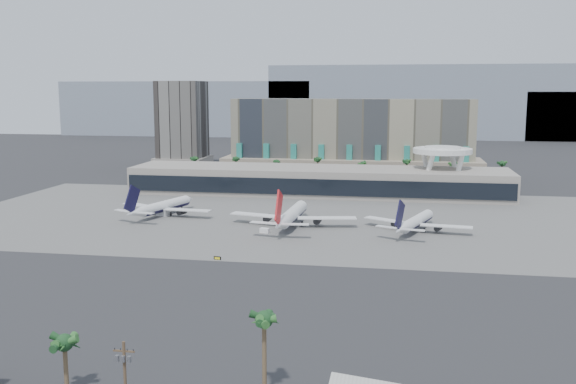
% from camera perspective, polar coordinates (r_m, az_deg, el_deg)
% --- Properties ---
extents(ground, '(900.00, 900.00, 0.00)m').
position_cam_1_polar(ground, '(185.95, -1.52, -5.55)').
color(ground, '#232326').
rests_on(ground, ground).
extents(apron_pad, '(260.00, 130.00, 0.06)m').
position_cam_1_polar(apron_pad, '(238.76, 1.06, -2.25)').
color(apron_pad, '#5B5B59').
rests_on(apron_pad, ground).
extents(mountain_ridge, '(680.00, 60.00, 70.00)m').
position_cam_1_polar(mountain_ridge, '(646.67, 9.17, 7.48)').
color(mountain_ridge, gray).
rests_on(mountain_ridge, ground).
extents(hotel, '(140.00, 30.00, 42.00)m').
position_cam_1_polar(hotel, '(353.03, 5.63, 4.15)').
color(hotel, gray).
rests_on(hotel, ground).
extents(office_tower, '(30.00, 30.00, 52.00)m').
position_cam_1_polar(office_tower, '(399.05, -9.37, 5.53)').
color(office_tower, black).
rests_on(office_tower, ground).
extents(terminal, '(170.00, 32.50, 14.50)m').
position_cam_1_polar(terminal, '(291.25, 2.70, 1.10)').
color(terminal, '#AAA095').
rests_on(terminal, ground).
extents(saucer_structure, '(26.00, 26.00, 21.89)m').
position_cam_1_polar(saucer_structure, '(294.46, 13.57, 3.28)').
color(saucer_structure, white).
rests_on(saucer_structure, ground).
extents(palm_row, '(157.80, 2.80, 13.10)m').
position_cam_1_polar(palm_row, '(324.71, 4.70, 2.62)').
color(palm_row, brown).
rests_on(palm_row, ground).
extents(utility_pole, '(3.20, 0.85, 12.00)m').
position_cam_1_polar(utility_pole, '(97.13, -14.32, -15.45)').
color(utility_pole, '#4C3826').
rests_on(utility_pole, ground).
extents(airliner_left, '(38.42, 39.80, 14.12)m').
position_cam_1_polar(airliner_left, '(245.58, -11.09, -1.26)').
color(airliner_left, white).
rests_on(airliner_left, ground).
extents(airliner_centre, '(45.07, 46.44, 16.02)m').
position_cam_1_polar(airliner_centre, '(222.08, 0.32, -2.06)').
color(airliner_centre, white).
rests_on(airliner_centre, ground).
extents(airliner_right, '(35.98, 37.20, 13.35)m').
position_cam_1_polar(airliner_right, '(218.34, 11.26, -2.61)').
color(airliner_right, white).
rests_on(airliner_right, ground).
extents(service_vehicle_a, '(5.49, 3.92, 2.43)m').
position_cam_1_polar(service_vehicle_a, '(245.61, -11.04, -1.81)').
color(service_vehicle_a, silver).
rests_on(service_vehicle_a, ground).
extents(service_vehicle_b, '(3.44, 2.46, 1.60)m').
position_cam_1_polar(service_vehicle_b, '(212.89, -2.07, -3.44)').
color(service_vehicle_b, white).
rests_on(service_vehicle_b, ground).
extents(taxiway_sign, '(2.17, 0.74, 0.98)m').
position_cam_1_polar(taxiway_sign, '(180.86, -6.30, -5.86)').
color(taxiway_sign, black).
rests_on(taxiway_sign, ground).
extents(near_palm_a, '(6.00, 6.00, 9.81)m').
position_cam_1_polar(near_palm_a, '(107.84, -19.22, -13.22)').
color(near_palm_a, brown).
rests_on(near_palm_a, ground).
extents(near_palm_b, '(6.00, 6.00, 13.67)m').
position_cam_1_polar(near_palm_b, '(100.51, -2.13, -12.04)').
color(near_palm_b, brown).
rests_on(near_palm_b, ground).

